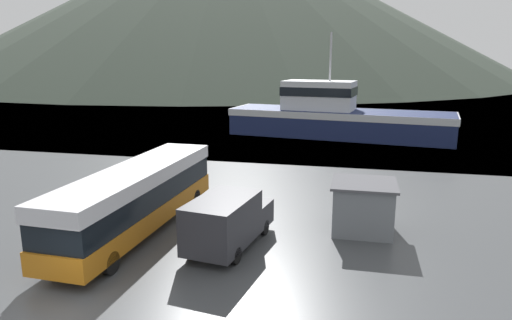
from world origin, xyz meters
TOP-DOWN VIEW (x-y plane):
  - water_surface at (0.00, 142.43)m, footprint 240.00×240.00m
  - hill_backdrop at (-39.25, 157.91)m, footprint 202.23×202.23m
  - tour_bus at (-1.04, 7.66)m, footprint 2.97×12.11m
  - delivery_van at (3.58, 6.79)m, footprint 2.94×5.56m
  - fishing_boat at (6.53, 36.00)m, footprint 22.85×8.87m
  - storage_bin at (-5.38, 10.42)m, footprint 1.04×1.32m
  - dock_kiosk at (9.25, 10.04)m, footprint 2.97×2.90m

SIDE VIEW (x-z plane):
  - water_surface at x=0.00m, z-range 0.00..0.00m
  - storage_bin at x=-5.38m, z-range 0.01..1.33m
  - dock_kiosk at x=9.25m, z-range 0.01..2.39m
  - delivery_van at x=3.58m, z-range 0.07..2.41m
  - tour_bus at x=-1.04m, z-range 0.21..3.28m
  - fishing_boat at x=6.53m, z-range -3.08..7.28m
  - hill_backdrop at x=-39.25m, z-range 0.00..54.16m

